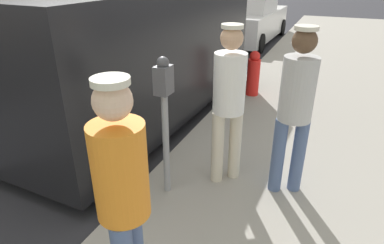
{
  "coord_description": "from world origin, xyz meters",
  "views": [
    {
      "loc": [
        2.82,
        -2.72,
        2.42
      ],
      "look_at": [
        1.65,
        -0.04,
        1.05
      ],
      "focal_mm": 30.83,
      "sensor_mm": 36.0,
      "label": 1
    }
  ],
  "objects_px": {
    "pedestrian_in_white": "(229,97)",
    "parked_sedan_ahead": "(248,20)",
    "parking_meter_near": "(164,105)",
    "fire_hydrant": "(253,74)",
    "pedestrian_in_orange": "(122,191)",
    "parked_van": "(139,52)",
    "pedestrian_in_gray": "(296,103)"
  },
  "relations": [
    {
      "from": "pedestrian_in_gray",
      "to": "parked_van",
      "type": "distance_m",
      "value": 3.03
    },
    {
      "from": "parking_meter_near",
      "to": "pedestrian_in_gray",
      "type": "relative_size",
      "value": 0.85
    },
    {
      "from": "pedestrian_in_white",
      "to": "pedestrian_in_gray",
      "type": "xyz_separation_m",
      "value": [
        0.68,
        0.06,
        0.01
      ]
    },
    {
      "from": "parking_meter_near",
      "to": "pedestrian_in_orange",
      "type": "xyz_separation_m",
      "value": [
        0.4,
        -1.31,
        -0.03
      ]
    },
    {
      "from": "pedestrian_in_gray",
      "to": "pedestrian_in_orange",
      "type": "xyz_separation_m",
      "value": [
        -0.79,
        -1.86,
        -0.03
      ]
    },
    {
      "from": "pedestrian_in_orange",
      "to": "parked_sedan_ahead",
      "type": "xyz_separation_m",
      "value": [
        -1.93,
        10.43,
        -0.41
      ]
    },
    {
      "from": "parking_meter_near",
      "to": "parked_van",
      "type": "distance_m",
      "value": 2.45
    },
    {
      "from": "parking_meter_near",
      "to": "parked_sedan_ahead",
      "type": "bearing_deg",
      "value": 99.53
    },
    {
      "from": "pedestrian_in_white",
      "to": "pedestrian_in_gray",
      "type": "distance_m",
      "value": 0.68
    },
    {
      "from": "parking_meter_near",
      "to": "fire_hydrant",
      "type": "distance_m",
      "value": 3.45
    },
    {
      "from": "pedestrian_in_orange",
      "to": "parked_van",
      "type": "height_order",
      "value": "parked_van"
    },
    {
      "from": "parking_meter_near",
      "to": "pedestrian_in_white",
      "type": "distance_m",
      "value": 0.71
    },
    {
      "from": "parking_meter_near",
      "to": "pedestrian_in_white",
      "type": "bearing_deg",
      "value": 43.5
    },
    {
      "from": "parking_meter_near",
      "to": "pedestrian_in_orange",
      "type": "height_order",
      "value": "pedestrian_in_orange"
    },
    {
      "from": "pedestrian_in_white",
      "to": "parked_van",
      "type": "height_order",
      "value": "parked_van"
    },
    {
      "from": "parking_meter_near",
      "to": "fire_hydrant",
      "type": "height_order",
      "value": "parking_meter_near"
    },
    {
      "from": "parking_meter_near",
      "to": "parked_van",
      "type": "height_order",
      "value": "parked_van"
    },
    {
      "from": "parking_meter_near",
      "to": "pedestrian_in_gray",
      "type": "height_order",
      "value": "pedestrian_in_gray"
    },
    {
      "from": "pedestrian_in_orange",
      "to": "parking_meter_near",
      "type": "bearing_deg",
      "value": 106.96
    },
    {
      "from": "fire_hydrant",
      "to": "pedestrian_in_gray",
      "type": "bearing_deg",
      "value": -69.0
    },
    {
      "from": "pedestrian_in_white",
      "to": "parked_van",
      "type": "relative_size",
      "value": 0.34
    },
    {
      "from": "parked_van",
      "to": "parking_meter_near",
      "type": "bearing_deg",
      "value": -52.32
    },
    {
      "from": "pedestrian_in_gray",
      "to": "pedestrian_in_white",
      "type": "bearing_deg",
      "value": -174.99
    },
    {
      "from": "pedestrian_in_gray",
      "to": "parked_van",
      "type": "height_order",
      "value": "parked_van"
    },
    {
      "from": "pedestrian_in_orange",
      "to": "pedestrian_in_gray",
      "type": "bearing_deg",
      "value": 66.89
    },
    {
      "from": "pedestrian_in_white",
      "to": "pedestrian_in_gray",
      "type": "height_order",
      "value": "pedestrian_in_gray"
    },
    {
      "from": "pedestrian_in_orange",
      "to": "parked_sedan_ahead",
      "type": "height_order",
      "value": "pedestrian_in_orange"
    },
    {
      "from": "parking_meter_near",
      "to": "pedestrian_in_gray",
      "type": "distance_m",
      "value": 1.31
    },
    {
      "from": "pedestrian_in_orange",
      "to": "fire_hydrant",
      "type": "distance_m",
      "value": 4.76
    },
    {
      "from": "pedestrian_in_gray",
      "to": "parked_sedan_ahead",
      "type": "distance_m",
      "value": 9.0
    },
    {
      "from": "parked_van",
      "to": "parked_sedan_ahead",
      "type": "distance_m",
      "value": 7.18
    },
    {
      "from": "pedestrian_in_white",
      "to": "parked_sedan_ahead",
      "type": "xyz_separation_m",
      "value": [
        -2.04,
        8.63,
        -0.43
      ]
    }
  ]
}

